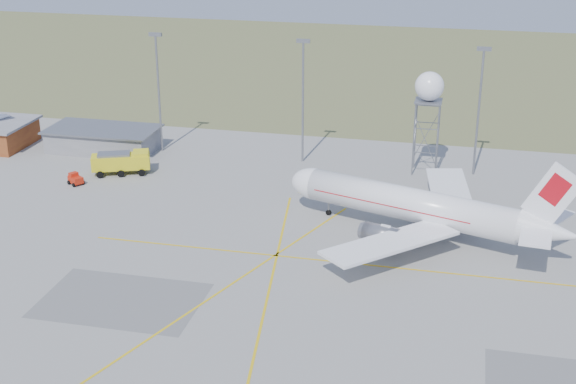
% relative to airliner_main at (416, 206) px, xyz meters
% --- Properties ---
extents(grass_strip, '(400.00, 120.00, 0.03)m').
position_rel_airliner_main_xyz_m(grass_strip, '(-10.66, 99.73, -4.11)').
color(grass_strip, '#515B32').
rests_on(grass_strip, ground).
extents(building_grey, '(19.00, 10.00, 3.90)m').
position_rel_airliner_main_xyz_m(building_grey, '(-55.66, 23.73, -2.15)').
color(building_grey, gray).
rests_on(building_grey, ground).
extents(mast_a, '(2.20, 0.50, 20.50)m').
position_rel_airliner_main_xyz_m(mast_a, '(-45.66, 25.73, 7.95)').
color(mast_a, gray).
rests_on(mast_a, ground).
extents(mast_b, '(2.20, 0.50, 20.50)m').
position_rel_airliner_main_xyz_m(mast_b, '(-20.66, 25.73, 7.95)').
color(mast_b, gray).
rests_on(mast_b, ground).
extents(mast_c, '(2.20, 0.50, 20.50)m').
position_rel_airliner_main_xyz_m(mast_c, '(7.34, 25.73, 7.95)').
color(mast_c, gray).
rests_on(mast_c, ground).
extents(airliner_main, '(38.67, 36.52, 13.45)m').
position_rel_airliner_main_xyz_m(airliner_main, '(0.00, 0.00, 0.00)').
color(airliner_main, white).
rests_on(airliner_main, ground).
extents(radar_tower, '(4.55, 4.55, 16.47)m').
position_rel_airliner_main_xyz_m(radar_tower, '(-0.42, 24.91, 5.12)').
color(radar_tower, gray).
rests_on(radar_tower, ground).
extents(fire_truck, '(9.62, 6.17, 3.65)m').
position_rel_airliner_main_xyz_m(fire_truck, '(-47.50, 13.38, -2.37)').
color(fire_truck, yellow).
rests_on(fire_truck, ground).
extents(baggage_tug, '(2.82, 2.75, 1.82)m').
position_rel_airliner_main_xyz_m(baggage_tug, '(-52.67, 7.18, -3.43)').
color(baggage_tug, red).
rests_on(baggage_tug, ground).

